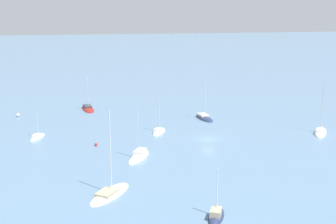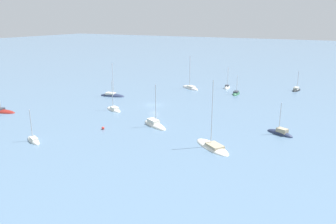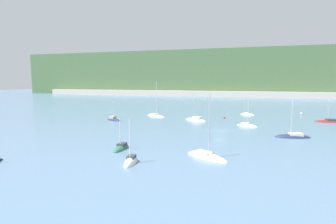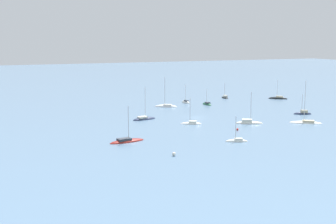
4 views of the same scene
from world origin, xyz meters
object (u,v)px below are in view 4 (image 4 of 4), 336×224
at_px(sailboat_6, 237,141).
at_px(sailboat_1, 127,141).
at_px(sailboat_2, 225,98).
at_px(sailboat_7, 306,123).
at_px(mooring_buoy_0, 174,154).
at_px(sailboat_8, 278,99).
at_px(sailboat_0, 166,107).
at_px(sailboat_9, 303,114).
at_px(sailboat_10, 207,105).
at_px(sailboat_4, 144,119).
at_px(sailboat_3, 191,124).
at_px(mooring_buoy_1, 237,129).
at_px(sailboat_11, 249,123).
at_px(sailboat_5, 186,103).

bearing_deg(sailboat_6, sailboat_1, 0.24).
bearing_deg(sailboat_2, sailboat_7, -176.70).
bearing_deg(mooring_buoy_0, sailboat_8, -138.61).
xyz_separation_m(sailboat_6, sailboat_8, (-55.07, -58.84, 0.01)).
xyz_separation_m(sailboat_0, sailboat_9, (-33.39, 31.32, 0.06)).
bearing_deg(sailboat_6, sailboat_0, -73.16).
xyz_separation_m(sailboat_8, sailboat_10, (33.15, 3.12, -0.01)).
distance_m(sailboat_6, sailboat_10, 59.87).
distance_m(sailboat_4, sailboat_6, 37.44).
height_order(sailboat_0, sailboat_7, sailboat_7).
relative_size(sailboat_3, sailboat_7, 0.63).
distance_m(sailboat_10, mooring_buoy_0, 74.04).
height_order(sailboat_6, sailboat_10, sailboat_6).
xyz_separation_m(sailboat_4, mooring_buoy_1, (-16.58, 24.93, 0.20)).
bearing_deg(sailboat_10, sailboat_6, 155.79).
bearing_deg(sailboat_11, sailboat_8, 73.73).
bearing_deg(sailboat_9, sailboat_4, 11.48).
bearing_deg(mooring_buoy_1, sailboat_4, -56.36).
relative_size(sailboat_4, sailboat_11, 1.07).
relative_size(sailboat_3, sailboat_9, 1.12).
xyz_separation_m(sailboat_2, sailboat_9, (-2.54, 43.96, 0.00)).
height_order(sailboat_5, mooring_buoy_1, sailboat_5).
bearing_deg(sailboat_3, sailboat_1, 56.58).
bearing_deg(sailboat_10, sailboat_9, -152.25).
relative_size(sailboat_10, mooring_buoy_0, 7.91).
xyz_separation_m(sailboat_2, sailboat_8, (-17.84, 10.52, -0.04)).
distance_m(sailboat_0, sailboat_10, 15.58).
distance_m(sailboat_2, sailboat_3, 58.38).
height_order(sailboat_1, sailboat_5, sailboat_1).
xyz_separation_m(sailboat_0, sailboat_3, (6.22, 32.47, 0.02)).
distance_m(sailboat_3, sailboat_9, 39.63).
bearing_deg(sailboat_11, sailboat_3, -172.76).
height_order(sailboat_0, sailboat_5, sailboat_0).
bearing_deg(sailboat_7, sailboat_8, -82.98).
height_order(sailboat_5, sailboat_9, sailboat_5).
relative_size(sailboat_10, mooring_buoy_1, 10.86).
xyz_separation_m(sailboat_0, sailboat_5, (-10.43, -6.01, 0.01)).
bearing_deg(sailboat_9, mooring_buoy_0, 52.28).
height_order(sailboat_1, sailboat_10, sailboat_1).
height_order(sailboat_7, mooring_buoy_0, sailboat_7).
distance_m(sailboat_6, sailboat_11, 23.96).
xyz_separation_m(sailboat_2, sailboat_5, (20.42, 6.63, -0.05)).
height_order(sailboat_1, sailboat_9, sailboat_1).
bearing_deg(sailboat_4, mooring_buoy_1, -67.36).
bearing_deg(mooring_buoy_1, sailboat_2, -117.36).
height_order(sailboat_3, mooring_buoy_1, sailboat_3).
bearing_deg(sailboat_3, sailboat_7, -175.52).
xyz_separation_m(sailboat_4, sailboat_6, (-9.40, 36.24, -0.01)).
bearing_deg(mooring_buoy_0, sailboat_7, -159.03).
distance_m(sailboat_0, sailboat_7, 50.21).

